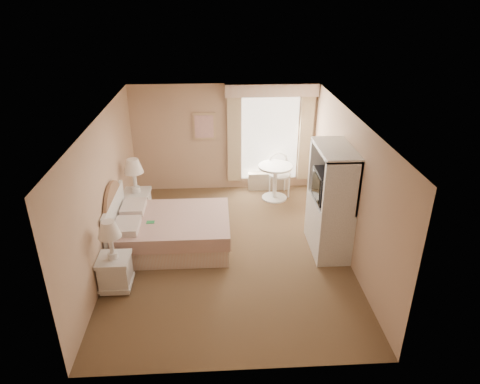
{
  "coord_description": "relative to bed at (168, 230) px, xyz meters",
  "views": [
    {
      "loc": [
        -0.19,
        -6.66,
        4.38
      ],
      "look_at": [
        0.22,
        0.3,
        1.04
      ],
      "focal_mm": 32.0,
      "sensor_mm": 36.0,
      "label": 1
    }
  ],
  "objects": [
    {
      "name": "round_table",
      "position": [
        2.24,
        1.89,
        0.2
      ],
      "size": [
        0.77,
        0.77,
        0.81
      ],
      "color": "white",
      "rests_on": "room"
    },
    {
      "name": "room",
      "position": [
        1.12,
        -0.2,
        0.91
      ],
      "size": [
        4.21,
        5.51,
        2.51
      ],
      "color": "brown",
      "rests_on": "ground"
    },
    {
      "name": "bed",
      "position": [
        0.0,
        0.0,
        0.0
      ],
      "size": [
        2.09,
        1.59,
        1.41
      ],
      "color": "tan",
      "rests_on": "room"
    },
    {
      "name": "armoire",
      "position": [
        2.94,
        -0.23,
        0.48
      ],
      "size": [
        0.6,
        1.19,
        1.98
      ],
      "color": "white",
      "rests_on": "room"
    },
    {
      "name": "window",
      "position": [
        2.17,
        2.45,
        1.0
      ],
      "size": [
        2.05,
        0.22,
        2.51
      ],
      "color": "white",
      "rests_on": "room"
    },
    {
      "name": "nightstand_near",
      "position": [
        -0.72,
        -1.19,
        0.12
      ],
      "size": [
        0.5,
        0.5,
        1.2
      ],
      "color": "white",
      "rests_on": "room"
    },
    {
      "name": "nightstand_far",
      "position": [
        -0.72,
        1.08,
        0.16
      ],
      "size": [
        0.55,
        0.55,
        1.32
      ],
      "color": "white",
      "rests_on": "room"
    },
    {
      "name": "framed_art",
      "position": [
        0.67,
        2.51,
        1.21
      ],
      "size": [
        0.52,
        0.04,
        0.62
      ],
      "color": "tan",
      "rests_on": "room"
    },
    {
      "name": "cafe_chair",
      "position": [
        2.36,
        2.15,
        0.22
      ],
      "size": [
        0.52,
        0.52,
        0.97
      ],
      "rotation": [
        0.0,
        0.0,
        0.11
      ],
      "color": "white",
      "rests_on": "room"
    }
  ]
}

